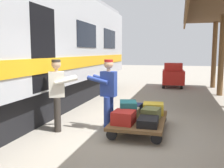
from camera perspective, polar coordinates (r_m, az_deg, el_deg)
The scene contains 12 objects.
ground_plane at distance 5.87m, azimuth 5.68°, elevation -11.53°, with size 60.00×60.00×0.00m, color gray.
luggage_cart at distance 6.17m, azimuth 6.18°, elevation -8.04°, with size 1.19×1.97×0.31m.
suitcase_navy_fabric at distance 6.69m, azimuth 4.65°, elevation -5.43°, with size 0.42×0.50×0.22m, color navy.
suitcase_yellow_case at distance 6.62m, azimuth 9.23°, elevation -5.41°, with size 0.51×0.46×0.28m, color gold.
suitcase_olive_duffel at distance 6.09m, azimuth 8.70°, elevation -6.58°, with size 0.38×0.48×0.26m, color brown.
suitcase_black_hardshell at distance 5.58m, azimuth 8.06°, elevation -8.35°, with size 0.42×0.57×0.17m, color black.
suitcase_cream_canvas at distance 6.18m, azimuth 3.73°, elevation -6.51°, with size 0.45×0.49×0.22m, color beige.
suitcase_red_plastic at distance 5.65m, azimuth 2.64°, elevation -7.48°, with size 0.46×0.50×0.28m, color #AD231E.
suitcase_teal_softside at distance 6.10m, azimuth 3.64°, elevation -4.74°, with size 0.38×0.52×0.18m, color #1E666B.
porter_in_overalls at distance 6.12m, azimuth -0.93°, elevation -1.77°, with size 0.70×0.48×1.70m.
porter_by_door at distance 6.17m, azimuth -12.05°, elevation -1.86°, with size 0.74×0.61×1.70m.
baggage_tug at distance 13.85m, azimuth 13.50°, elevation 1.85°, with size 1.20×1.76×1.30m.
Camera 1 is at (-0.89, 5.49, 1.89)m, focal length 40.87 mm.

